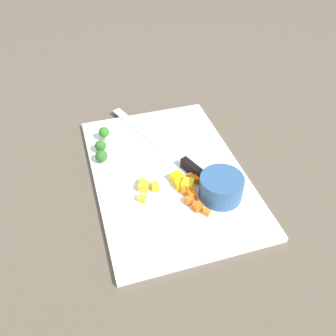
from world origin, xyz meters
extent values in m
plane|color=brown|center=(0.00, 0.00, 0.00)|extent=(4.00, 4.00, 0.00)
cube|color=white|center=(0.00, 0.00, 0.01)|extent=(0.45, 0.31, 0.01)
cylinder|color=#30578A|center=(-0.10, -0.08, 0.04)|extent=(0.08, 0.08, 0.05)
cube|color=silver|center=(0.18, 0.03, 0.01)|extent=(0.18, 0.08, 0.00)
cube|color=black|center=(-0.02, -0.05, 0.02)|extent=(0.07, 0.04, 0.02)
cube|color=orange|center=(-0.05, -0.04, 0.02)|extent=(0.02, 0.02, 0.01)
cube|color=orange|center=(-0.04, -0.05, 0.02)|extent=(0.01, 0.01, 0.01)
cube|color=orange|center=(-0.10, -0.01, 0.02)|extent=(0.01, 0.01, 0.01)
cube|color=orange|center=(-0.06, -0.03, 0.02)|extent=(0.02, 0.02, 0.01)
cube|color=orange|center=(-0.13, -0.04, 0.02)|extent=(0.02, 0.02, 0.01)
cube|color=orange|center=(-0.09, -0.02, 0.02)|extent=(0.02, 0.02, 0.02)
cube|color=orange|center=(-0.07, -0.03, 0.02)|extent=(0.02, 0.02, 0.02)
cube|color=orange|center=(-0.06, -0.01, 0.02)|extent=(0.02, 0.02, 0.01)
cube|color=orange|center=(-0.05, -0.05, 0.02)|extent=(0.02, 0.02, 0.02)
cube|color=orange|center=(-0.12, -0.02, 0.02)|extent=(0.02, 0.02, 0.01)
cube|color=orange|center=(-0.04, -0.07, 0.02)|extent=(0.02, 0.02, 0.01)
cube|color=orange|center=(-0.04, -0.08, 0.02)|extent=(0.02, 0.02, 0.02)
cube|color=orange|center=(-0.07, -0.01, 0.02)|extent=(0.02, 0.02, 0.01)
cube|color=orange|center=(-0.03, -0.04, 0.02)|extent=(0.02, 0.02, 0.01)
cube|color=yellow|center=(-0.05, -0.01, 0.02)|extent=(0.02, 0.02, 0.02)
cube|color=yellow|center=(-0.03, -0.01, 0.02)|extent=(0.03, 0.03, 0.02)
cube|color=yellow|center=(-0.04, 0.04, 0.02)|extent=(0.02, 0.02, 0.02)
cube|color=yellow|center=(-0.04, 0.06, 0.02)|extent=(0.03, 0.03, 0.02)
cube|color=yellow|center=(-0.07, 0.07, 0.02)|extent=(0.02, 0.02, 0.01)
cube|color=yellow|center=(-0.06, -0.02, 0.02)|extent=(0.03, 0.03, 0.02)
cube|color=yellow|center=(-0.02, 0.06, 0.02)|extent=(0.02, 0.02, 0.01)
cylinder|color=#91B767|center=(0.15, 0.11, 0.02)|extent=(0.01, 0.01, 0.02)
sphere|color=#337223|center=(0.15, 0.11, 0.03)|extent=(0.02, 0.02, 0.02)
cylinder|color=#97B755|center=(0.11, 0.12, 0.02)|extent=(0.01, 0.01, 0.01)
sphere|color=#2E6A28|center=(0.11, 0.12, 0.03)|extent=(0.03, 0.03, 0.03)
cylinder|color=#88BA56|center=(0.07, 0.13, 0.02)|extent=(0.01, 0.01, 0.01)
sphere|color=#30672A|center=(0.07, 0.13, 0.03)|extent=(0.03, 0.03, 0.03)
camera|label=1|loc=(-0.54, 0.16, 0.54)|focal=39.13mm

